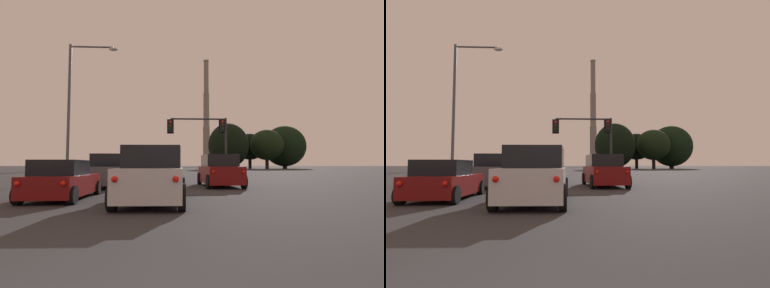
{
  "view_description": "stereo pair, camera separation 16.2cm",
  "coord_description": "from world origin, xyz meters",
  "views": [
    {
      "loc": [
        0.79,
        -2.08,
        1.27
      ],
      "look_at": [
        3.13,
        40.99,
        4.26
      ],
      "focal_mm": 28.0,
      "sensor_mm": 36.0,
      "label": 1
    },
    {
      "loc": [
        0.95,
        -2.08,
        1.27
      ],
      "look_at": [
        3.13,
        40.99,
        4.26
      ],
      "focal_mm": 28.0,
      "sensor_mm": 36.0,
      "label": 2
    }
  ],
  "objects": [
    {
      "name": "hatchback_left_lane_second",
      "position": [
        -3.36,
        9.25,
        0.66
      ],
      "size": [
        1.96,
        4.13,
        1.44
      ],
      "rotation": [
        0.0,
        0.0,
        0.01
      ],
      "color": "maroon",
      "rests_on": "ground_plane"
    },
    {
      "name": "suv_right_lane_front",
      "position": [
        3.36,
        15.5,
        0.9
      ],
      "size": [
        2.31,
        4.98,
        1.86
      ],
      "rotation": [
        0.0,
        0.0,
        0.05
      ],
      "color": "maroon",
      "rests_on": "ground_plane"
    },
    {
      "name": "suv_center_lane_second",
      "position": [
        0.06,
        8.14,
        0.9
      ],
      "size": [
        2.21,
        4.94,
        1.86
      ],
      "rotation": [
        0.0,
        0.0,
        -0.02
      ],
      "color": "silver",
      "rests_on": "ground_plane"
    },
    {
      "name": "suv_left_lane_front",
      "position": [
        -2.9,
        15.23,
        0.9
      ],
      "size": [
        2.3,
        4.98,
        1.86
      ],
      "rotation": [
        0.0,
        0.0,
        0.04
      ],
      "color": "#4C4F54",
      "rests_on": "ground_plane"
    },
    {
      "name": "traffic_light_overhead_right",
      "position": [
        3.36,
        23.47,
        4.06
      ],
      "size": [
        5.28,
        0.5,
        5.31
      ],
      "color": "#2D2D30",
      "rests_on": "ground_plane"
    },
    {
      "name": "street_lamp",
      "position": [
        -6.11,
        18.74,
        5.86
      ],
      "size": [
        3.38,
        0.36,
        9.67
      ],
      "color": "#56565B",
      "rests_on": "ground_plane"
    },
    {
      "name": "smokestack",
      "position": [
        17.99,
        164.76,
        23.85
      ],
      "size": [
        6.06,
        6.06,
        60.98
      ],
      "color": "slate",
      "rests_on": "ground_plane"
    },
    {
      "name": "treeline_center_right",
      "position": [
        16.1,
        84.14,
        6.86
      ],
      "size": [
        11.81,
        10.63,
        13.34
      ],
      "color": "black",
      "rests_on": "ground_plane"
    },
    {
      "name": "treeline_left_mid",
      "position": [
        28.6,
        87.82,
        7.31
      ],
      "size": [
        10.31,
        9.28,
        11.99
      ],
      "color": "black",
      "rests_on": "ground_plane"
    },
    {
      "name": "treeline_right_mid",
      "position": [
        24.96,
        94.31,
        7.15
      ],
      "size": [
        10.24,
        9.21,
        11.45
      ],
      "color": "black",
      "rests_on": "ground_plane"
    },
    {
      "name": "treeline_center_left",
      "position": [
        36.45,
        94.11,
        7.36
      ],
      "size": [
        13.82,
        12.44,
        14.0
      ],
      "color": "black",
      "rests_on": "ground_plane"
    }
  ]
}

